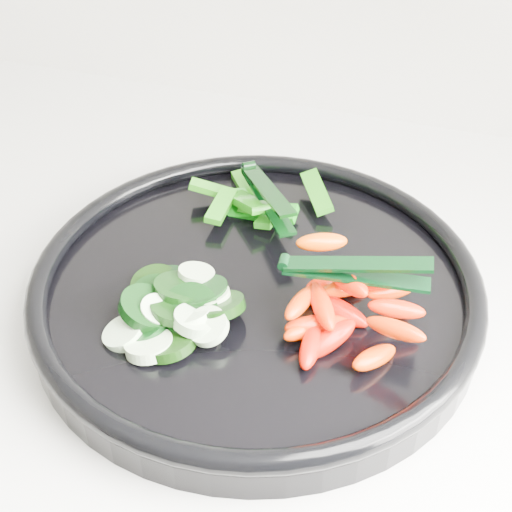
% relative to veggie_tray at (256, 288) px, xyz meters
% --- Properties ---
extents(counter, '(2.02, 0.62, 0.93)m').
position_rel_veggie_tray_xyz_m(counter, '(-0.29, 0.06, -0.48)').
color(counter, white).
rests_on(counter, ground).
extents(veggie_tray, '(0.45, 0.45, 0.04)m').
position_rel_veggie_tray_xyz_m(veggie_tray, '(0.00, 0.00, 0.00)').
color(veggie_tray, black).
rests_on(veggie_tray, counter).
extents(cucumber_pile, '(0.11, 0.12, 0.04)m').
position_rel_veggie_tray_xyz_m(cucumber_pile, '(-0.05, -0.06, 0.01)').
color(cucumber_pile, black).
rests_on(cucumber_pile, veggie_tray).
extents(carrot_pile, '(0.12, 0.13, 0.06)m').
position_rel_veggie_tray_xyz_m(carrot_pile, '(0.08, -0.02, 0.02)').
color(carrot_pile, red).
rests_on(carrot_pile, veggie_tray).
extents(pepper_pile, '(0.14, 0.10, 0.04)m').
position_rel_veggie_tray_xyz_m(pepper_pile, '(-0.03, 0.10, 0.01)').
color(pepper_pile, '#09630D').
rests_on(pepper_pile, veggie_tray).
extents(tong_carrot, '(0.11, 0.03, 0.02)m').
position_rel_veggie_tray_xyz_m(tong_carrot, '(0.08, -0.02, 0.05)').
color(tong_carrot, black).
rests_on(tong_carrot, carrot_pile).
extents(tong_pepper, '(0.08, 0.10, 0.02)m').
position_rel_veggie_tray_xyz_m(tong_pepper, '(-0.02, 0.09, 0.03)').
color(tong_pepper, black).
rests_on(tong_pepper, pepper_pile).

